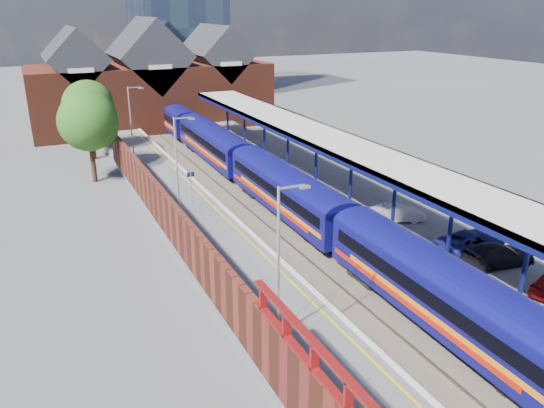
% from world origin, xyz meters
% --- Properties ---
extents(ground, '(240.00, 240.00, 0.00)m').
position_xyz_m(ground, '(0.00, 30.00, 0.00)').
color(ground, '#5B5B5E').
rests_on(ground, ground).
extents(ballast_bed, '(6.00, 76.00, 0.06)m').
position_xyz_m(ballast_bed, '(0.00, 20.00, 0.03)').
color(ballast_bed, '#473D33').
rests_on(ballast_bed, ground).
extents(rails, '(4.51, 76.00, 0.14)m').
position_xyz_m(rails, '(0.00, 20.00, 0.12)').
color(rails, slate).
rests_on(rails, ground).
extents(left_platform, '(5.00, 76.00, 1.00)m').
position_xyz_m(left_platform, '(-5.50, 20.00, 0.50)').
color(left_platform, '#565659').
rests_on(left_platform, ground).
extents(right_platform, '(6.00, 76.00, 1.00)m').
position_xyz_m(right_platform, '(6.00, 20.00, 0.50)').
color(right_platform, '#565659').
rests_on(right_platform, ground).
extents(coping_left, '(0.30, 76.00, 0.05)m').
position_xyz_m(coping_left, '(-3.15, 20.00, 1.02)').
color(coping_left, silver).
rests_on(coping_left, left_platform).
extents(coping_right, '(0.30, 76.00, 0.05)m').
position_xyz_m(coping_right, '(3.15, 20.00, 1.02)').
color(coping_right, silver).
rests_on(coping_right, right_platform).
extents(yellow_line, '(0.14, 76.00, 0.01)m').
position_xyz_m(yellow_line, '(-3.75, 20.00, 1.01)').
color(yellow_line, yellow).
rests_on(yellow_line, left_platform).
extents(train, '(3.02, 65.93, 3.45)m').
position_xyz_m(train, '(1.49, 29.19, 2.12)').
color(train, '#0D0D60').
rests_on(train, ground).
extents(canopy, '(4.50, 52.00, 4.48)m').
position_xyz_m(canopy, '(5.48, 21.95, 5.25)').
color(canopy, '#0D1250').
rests_on(canopy, right_platform).
extents(lamp_post_b, '(1.48, 0.18, 7.00)m').
position_xyz_m(lamp_post_b, '(-6.36, 6.00, 4.99)').
color(lamp_post_b, '#A5A8AA').
rests_on(lamp_post_b, left_platform).
extents(lamp_post_c, '(1.48, 0.18, 7.00)m').
position_xyz_m(lamp_post_c, '(-6.36, 22.00, 4.99)').
color(lamp_post_c, '#A5A8AA').
rests_on(lamp_post_c, left_platform).
extents(lamp_post_d, '(1.48, 0.18, 7.00)m').
position_xyz_m(lamp_post_d, '(-6.36, 38.00, 4.99)').
color(lamp_post_d, '#A5A8AA').
rests_on(lamp_post_d, left_platform).
extents(platform_sign, '(0.55, 0.08, 2.50)m').
position_xyz_m(platform_sign, '(-5.00, 24.00, 2.69)').
color(platform_sign, '#A5A8AA').
rests_on(platform_sign, left_platform).
extents(brick_wall, '(0.35, 50.00, 3.86)m').
position_xyz_m(brick_wall, '(-8.10, 13.54, 2.45)').
color(brick_wall, maroon).
rests_on(brick_wall, left_platform).
extents(station_building, '(30.00, 12.12, 13.78)m').
position_xyz_m(station_building, '(0.00, 58.00, 5.45)').
color(station_building, maroon).
rests_on(station_building, ground).
extents(tree_near, '(5.20, 5.20, 8.10)m').
position_xyz_m(tree_near, '(-10.35, 35.91, 5.35)').
color(tree_near, '#382314').
rests_on(tree_near, ground).
extents(tree_far, '(5.20, 5.20, 8.10)m').
position_xyz_m(tree_far, '(-9.35, 43.91, 5.35)').
color(tree_far, '#382314').
rests_on(tree_far, ground).
extents(parked_car_silver, '(3.91, 2.43, 1.22)m').
position_xyz_m(parked_car_silver, '(6.70, 14.71, 1.61)').
color(parked_car_silver, silver).
rests_on(parked_car_silver, right_platform).
extents(parked_car_dark, '(4.52, 2.31, 1.26)m').
position_xyz_m(parked_car_dark, '(7.84, 6.94, 1.63)').
color(parked_car_dark, black).
rests_on(parked_car_dark, right_platform).
extents(parked_car_blue, '(4.71, 2.43, 1.27)m').
position_xyz_m(parked_car_blue, '(7.74, 8.98, 1.64)').
color(parked_car_blue, navy).
rests_on(parked_car_blue, right_platform).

